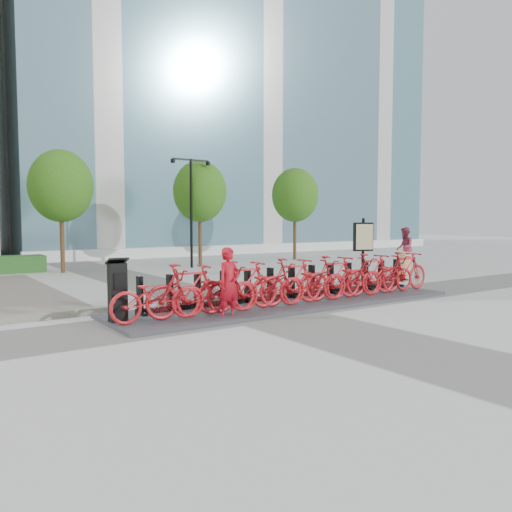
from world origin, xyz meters
TOP-DOWN VIEW (x-y plane):
  - ground at (0.00, 0.00)m, footprint 120.00×120.00m
  - glass_building at (14.00, 26.00)m, footprint 32.00×16.00m
  - tree_1 at (-1.50, 12.00)m, footprint 2.60×2.60m
  - tree_2 at (5.00, 12.00)m, footprint 2.60×2.60m
  - tree_3 at (11.00, 12.00)m, footprint 2.60×2.60m
  - streetlamp at (4.00, 11.00)m, footprint 2.00×0.20m
  - dock_pad at (1.30, 0.30)m, footprint 9.60×2.40m
  - dock_rail_posts at (1.72, 0.77)m, footprint 8.74×0.50m
  - bike_0 at (-2.60, -0.05)m, footprint 2.01×0.70m
  - bike_1 at (-1.88, -0.05)m, footprint 1.95×0.55m
  - bike_2 at (-1.16, -0.05)m, footprint 2.01×0.70m
  - bike_3 at (-0.44, -0.05)m, footprint 1.95×0.55m
  - bike_4 at (0.28, -0.05)m, footprint 2.01×0.70m
  - bike_5 at (1.00, -0.05)m, footprint 1.95×0.55m
  - bike_6 at (1.72, -0.05)m, footprint 2.01×0.70m
  - bike_7 at (2.44, -0.05)m, footprint 1.95×0.55m
  - bike_8 at (3.16, -0.05)m, footprint 2.01×0.70m
  - bike_9 at (3.88, -0.05)m, footprint 1.95×0.55m
  - bike_10 at (4.60, -0.05)m, footprint 2.01×0.70m
  - bike_11 at (5.32, -0.05)m, footprint 1.95×0.55m
  - kiosk at (-3.27, 0.38)m, footprint 0.42×0.36m
  - worker_red at (-1.06, -0.43)m, footprint 0.64×0.48m
  - pedestrian at (11.95, 5.22)m, footprint 1.15×1.13m
  - construction_barrel at (8.69, 2.67)m, footprint 0.64×0.64m
  - map_sign at (6.58, 2.78)m, footprint 0.72×0.38m

SIDE VIEW (x-z plane):
  - ground at x=0.00m, z-range 0.00..0.00m
  - dock_pad at x=1.30m, z-range 0.00..0.08m
  - construction_barrel at x=8.69m, z-range 0.00..0.97m
  - dock_rail_posts at x=1.72m, z-range 0.08..0.93m
  - bike_0 at x=-2.60m, z-range 0.08..1.13m
  - bike_2 at x=-1.16m, z-range 0.08..1.13m
  - bike_4 at x=0.28m, z-range 0.08..1.13m
  - bike_6 at x=1.72m, z-range 0.08..1.13m
  - bike_8 at x=3.16m, z-range 0.08..1.13m
  - bike_10 at x=4.60m, z-range 0.08..1.13m
  - bike_1 at x=-1.88m, z-range 0.08..1.25m
  - bike_3 at x=-0.44m, z-range 0.08..1.25m
  - bike_5 at x=1.00m, z-range 0.08..1.25m
  - bike_7 at x=2.44m, z-range 0.08..1.25m
  - bike_9 at x=3.88m, z-range 0.08..1.25m
  - bike_11 at x=5.32m, z-range 0.08..1.25m
  - kiosk at x=-3.27m, z-range 0.05..1.38m
  - worker_red at x=-1.06m, z-range 0.00..1.58m
  - pedestrian at x=11.95m, z-range 0.00..1.87m
  - map_sign at x=6.58m, z-range 0.36..2.62m
  - streetlamp at x=4.00m, z-range 0.63..5.63m
  - tree_1 at x=-1.50m, z-range 1.04..6.14m
  - tree_2 at x=5.00m, z-range 1.04..6.14m
  - tree_3 at x=11.00m, z-range 1.04..6.14m
  - glass_building at x=14.00m, z-range 0.00..24.00m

